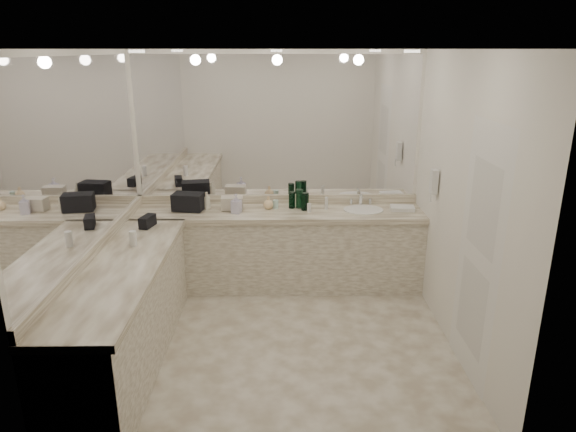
{
  "coord_description": "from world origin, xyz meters",
  "views": [
    {
      "loc": [
        0.04,
        -4.21,
        2.6
      ],
      "look_at": [
        0.1,
        0.4,
        1.1
      ],
      "focal_mm": 32.0,
      "sensor_mm": 36.0,
      "label": 1
    }
  ],
  "objects_px": {
    "wall_phone": "(434,182)",
    "cream_cosmetic_case": "(232,203)",
    "hand_towel": "(402,208)",
    "soap_bottle_a": "(207,201)",
    "black_toiletry_bag": "(188,202)",
    "sink": "(363,210)",
    "soap_bottle_c": "(268,203)",
    "soap_bottle_b": "(236,204)"
  },
  "relations": [
    {
      "from": "sink",
      "to": "soap_bottle_a",
      "type": "relative_size",
      "value": 2.24
    },
    {
      "from": "black_toiletry_bag",
      "to": "hand_towel",
      "type": "xyz_separation_m",
      "value": [
        2.37,
        -0.02,
        -0.07
      ]
    },
    {
      "from": "soap_bottle_a",
      "to": "soap_bottle_b",
      "type": "distance_m",
      "value": 0.37
    },
    {
      "from": "wall_phone",
      "to": "cream_cosmetic_case",
      "type": "relative_size",
      "value": 0.99
    },
    {
      "from": "hand_towel",
      "to": "black_toiletry_bag",
      "type": "bearing_deg",
      "value": 179.48
    },
    {
      "from": "black_toiletry_bag",
      "to": "hand_towel",
      "type": "height_order",
      "value": "black_toiletry_bag"
    },
    {
      "from": "black_toiletry_bag",
      "to": "soap_bottle_c",
      "type": "xyz_separation_m",
      "value": [
        0.88,
        0.05,
        -0.02
      ]
    },
    {
      "from": "cream_cosmetic_case",
      "to": "hand_towel",
      "type": "xyz_separation_m",
      "value": [
        1.89,
        -0.05,
        -0.05
      ]
    },
    {
      "from": "cream_cosmetic_case",
      "to": "soap_bottle_a",
      "type": "xyz_separation_m",
      "value": [
        -0.28,
        0.02,
        0.03
      ]
    },
    {
      "from": "black_toiletry_bag",
      "to": "wall_phone",
      "type": "bearing_deg",
      "value": -11.53
    },
    {
      "from": "cream_cosmetic_case",
      "to": "wall_phone",
      "type": "bearing_deg",
      "value": -18.86
    },
    {
      "from": "soap_bottle_b",
      "to": "soap_bottle_c",
      "type": "height_order",
      "value": "soap_bottle_b"
    },
    {
      "from": "hand_towel",
      "to": "soap_bottle_c",
      "type": "distance_m",
      "value": 1.49
    },
    {
      "from": "wall_phone",
      "to": "hand_towel",
      "type": "xyz_separation_m",
      "value": [
        -0.17,
        0.5,
        -0.43
      ]
    },
    {
      "from": "hand_towel",
      "to": "cream_cosmetic_case",
      "type": "bearing_deg",
      "value": 178.62
    },
    {
      "from": "black_toiletry_bag",
      "to": "soap_bottle_b",
      "type": "xyz_separation_m",
      "value": [
        0.54,
        -0.1,
        0.01
      ]
    },
    {
      "from": "soap_bottle_c",
      "to": "cream_cosmetic_case",
      "type": "bearing_deg",
      "value": -176.85
    },
    {
      "from": "wall_phone",
      "to": "hand_towel",
      "type": "relative_size",
      "value": 0.92
    },
    {
      "from": "hand_towel",
      "to": "soap_bottle_a",
      "type": "height_order",
      "value": "soap_bottle_a"
    },
    {
      "from": "black_toiletry_bag",
      "to": "cream_cosmetic_case",
      "type": "relative_size",
      "value": 1.35
    },
    {
      "from": "wall_phone",
      "to": "soap_bottle_c",
      "type": "height_order",
      "value": "wall_phone"
    },
    {
      "from": "sink",
      "to": "soap_bottle_a",
      "type": "xyz_separation_m",
      "value": [
        -1.73,
        0.06,
        0.1
      ]
    },
    {
      "from": "sink",
      "to": "black_toiletry_bag",
      "type": "distance_m",
      "value": 1.94
    },
    {
      "from": "black_toiletry_bag",
      "to": "soap_bottle_a",
      "type": "bearing_deg",
      "value": 12.47
    },
    {
      "from": "sink",
      "to": "black_toiletry_bag",
      "type": "height_order",
      "value": "black_toiletry_bag"
    },
    {
      "from": "sink",
      "to": "black_toiletry_bag",
      "type": "relative_size",
      "value": 1.34
    },
    {
      "from": "soap_bottle_a",
      "to": "soap_bottle_c",
      "type": "height_order",
      "value": "soap_bottle_a"
    },
    {
      "from": "cream_cosmetic_case",
      "to": "soap_bottle_c",
      "type": "height_order",
      "value": "soap_bottle_c"
    },
    {
      "from": "soap_bottle_c",
      "to": "hand_towel",
      "type": "bearing_deg",
      "value": -2.59
    },
    {
      "from": "soap_bottle_c",
      "to": "soap_bottle_b",
      "type": "bearing_deg",
      "value": -156.35
    },
    {
      "from": "sink",
      "to": "soap_bottle_b",
      "type": "relative_size",
      "value": 2.06
    },
    {
      "from": "wall_phone",
      "to": "cream_cosmetic_case",
      "type": "distance_m",
      "value": 2.16
    },
    {
      "from": "sink",
      "to": "hand_towel",
      "type": "height_order",
      "value": "hand_towel"
    },
    {
      "from": "hand_towel",
      "to": "soap_bottle_c",
      "type": "height_order",
      "value": "soap_bottle_c"
    },
    {
      "from": "wall_phone",
      "to": "soap_bottle_c",
      "type": "xyz_separation_m",
      "value": [
        -1.66,
        0.56,
        -0.38
      ]
    },
    {
      "from": "wall_phone",
      "to": "hand_towel",
      "type": "distance_m",
      "value": 0.68
    },
    {
      "from": "soap_bottle_a",
      "to": "soap_bottle_c",
      "type": "relative_size",
      "value": 1.36
    },
    {
      "from": "soap_bottle_a",
      "to": "black_toiletry_bag",
      "type": "bearing_deg",
      "value": -167.53
    },
    {
      "from": "hand_towel",
      "to": "soap_bottle_b",
      "type": "height_order",
      "value": "soap_bottle_b"
    },
    {
      "from": "cream_cosmetic_case",
      "to": "soap_bottle_b",
      "type": "bearing_deg",
      "value": -70.17
    },
    {
      "from": "cream_cosmetic_case",
      "to": "hand_towel",
      "type": "relative_size",
      "value": 0.93
    },
    {
      "from": "sink",
      "to": "cream_cosmetic_case",
      "type": "xyz_separation_m",
      "value": [
        -1.45,
        0.04,
        0.07
      ]
    }
  ]
}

